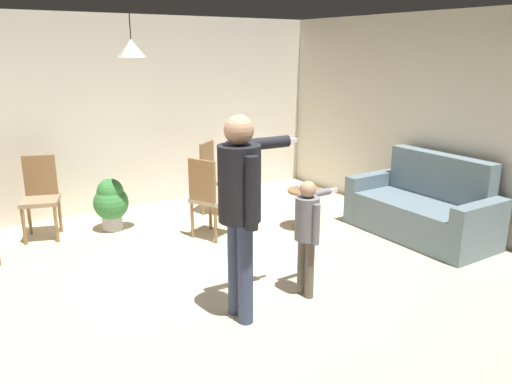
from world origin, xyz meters
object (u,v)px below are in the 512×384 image
object	(u,v)px
dining_chair_by_counter	(208,195)
dining_chair_centre_back	(40,194)
dining_chair_near_wall	(215,175)
couch_floral	(423,210)
potted_plant_corner	(111,202)
person_adult	(241,197)
person_child	(308,226)
spare_remote_on_table	(303,189)
side_table_by_couch	(304,204)

from	to	relation	value
dining_chair_by_counter	dining_chair_centre_back	distance (m)	2.05
dining_chair_by_counter	dining_chair_near_wall	xyz separation A→B (m)	(0.56, 0.86, 0.00)
couch_floral	potted_plant_corner	xyz separation A→B (m)	(-3.16, 2.30, 0.04)
person_adult	dining_chair_by_counter	bearing A→B (deg)	163.58
person_child	dining_chair_near_wall	xyz separation A→B (m)	(0.51, 2.69, -0.15)
couch_floral	spare_remote_on_table	distance (m)	1.50
side_table_by_couch	dining_chair_by_counter	distance (m)	1.26
person_adult	potted_plant_corner	distance (m)	2.89
couch_floral	dining_chair_centre_back	bearing A→B (deg)	57.85
dining_chair_near_wall	dining_chair_centre_back	size ratio (longest dim) A/B	1.00
side_table_by_couch	spare_remote_on_table	xyz separation A→B (m)	(-0.04, -0.01, 0.21)
dining_chair_by_counter	dining_chair_near_wall	bearing A→B (deg)	123.07
potted_plant_corner	dining_chair_near_wall	bearing A→B (deg)	-3.21
couch_floral	dining_chair_centre_back	size ratio (longest dim) A/B	1.81
dining_chair_by_counter	potted_plant_corner	distance (m)	1.31
person_child	dining_chair_near_wall	world-z (taller)	person_child
dining_chair_centre_back	side_table_by_couch	bearing A→B (deg)	171.13
side_table_by_couch	dining_chair_by_counter	xyz separation A→B (m)	(-1.18, 0.38, 0.22)
person_adult	dining_chair_centre_back	world-z (taller)	person_adult
side_table_by_couch	dining_chair_by_counter	bearing A→B (deg)	162.34
spare_remote_on_table	dining_chair_centre_back	bearing A→B (deg)	151.11
side_table_by_couch	potted_plant_corner	xyz separation A→B (m)	(-2.08, 1.31, 0.05)
potted_plant_corner	spare_remote_on_table	size ratio (longest dim) A/B	5.20
dining_chair_near_wall	side_table_by_couch	bearing A→B (deg)	80.23
couch_floral	potted_plant_corner	world-z (taller)	couch_floral
side_table_by_couch	potted_plant_corner	distance (m)	2.46
spare_remote_on_table	person_adult	bearing A→B (deg)	-141.04
couch_floral	potted_plant_corner	size ratio (longest dim) A/B	2.68
person_child	spare_remote_on_table	xyz separation A→B (m)	(1.09, 1.44, -0.15)
dining_chair_near_wall	spare_remote_on_table	distance (m)	1.37
person_adult	potted_plant_corner	world-z (taller)	person_adult
couch_floral	dining_chair_near_wall	world-z (taller)	same
couch_floral	spare_remote_on_table	bearing A→B (deg)	49.40
person_adult	spare_remote_on_table	size ratio (longest dim) A/B	13.49
dining_chair_centre_back	potted_plant_corner	size ratio (longest dim) A/B	1.48
side_table_by_couch	person_adult	size ratio (longest dim) A/B	0.30
dining_chair_near_wall	spare_remote_on_table	size ratio (longest dim) A/B	7.69
dining_chair_centre_back	dining_chair_by_counter	bearing A→B (deg)	164.70
dining_chair_near_wall	spare_remote_on_table	world-z (taller)	dining_chair_near_wall
couch_floral	person_child	bearing A→B (deg)	102.50
person_adult	dining_chair_near_wall	bearing A→B (deg)	159.12
couch_floral	dining_chair_by_counter	world-z (taller)	same
person_adult	person_child	bearing A→B (deg)	95.12
side_table_by_couch	dining_chair_by_counter	size ratio (longest dim) A/B	0.52
potted_plant_corner	spare_remote_on_table	bearing A→B (deg)	-32.98
side_table_by_couch	person_adult	xyz separation A→B (m)	(-1.85, -1.47, 0.76)
potted_plant_corner	person_child	bearing A→B (deg)	-71.02
person_child	side_table_by_couch	bearing A→B (deg)	141.25
spare_remote_on_table	couch_floral	bearing A→B (deg)	-41.22
couch_floral	side_table_by_couch	distance (m)	1.46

